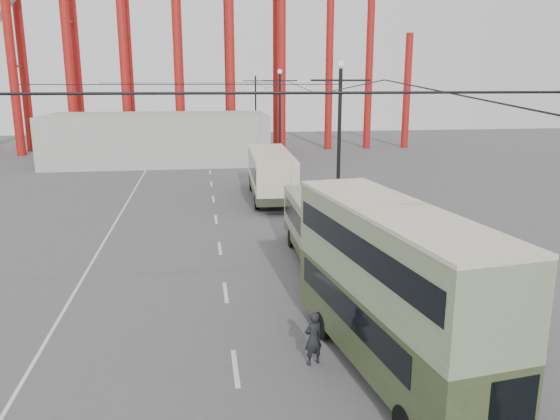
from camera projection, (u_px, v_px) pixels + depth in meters
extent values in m
cube|color=silver|center=(218.00, 232.00, 30.54)|extent=(0.15, 82.00, 0.01)
cube|color=silver|center=(325.00, 224.00, 32.40)|extent=(0.12, 120.00, 0.01)
cube|color=silver|center=(110.00, 232.00, 30.65)|extent=(0.12, 120.00, 0.01)
cylinder|color=black|center=(339.00, 152.00, 29.47)|extent=(0.20, 0.20, 9.00)
cylinder|color=black|center=(337.00, 228.00, 30.45)|extent=(0.44, 0.44, 0.50)
cube|color=black|center=(341.00, 80.00, 28.60)|extent=(3.20, 0.10, 0.10)
sphere|color=white|center=(341.00, 65.00, 28.41)|extent=(0.44, 0.44, 0.44)
cylinder|color=black|center=(280.00, 123.00, 50.65)|extent=(0.20, 0.20, 9.00)
cylinder|color=black|center=(280.00, 168.00, 51.63)|extent=(0.44, 0.44, 0.50)
cube|color=black|center=(280.00, 81.00, 49.78)|extent=(3.20, 0.10, 0.10)
sphere|color=white|center=(280.00, 72.00, 49.59)|extent=(0.44, 0.44, 0.44)
cylinder|color=black|center=(256.00, 110.00, 71.83)|extent=(0.20, 0.20, 9.00)
cylinder|color=black|center=(256.00, 143.00, 72.81)|extent=(0.44, 0.44, 0.50)
cube|color=black|center=(255.00, 81.00, 70.96)|extent=(3.20, 0.10, 0.10)
sphere|color=white|center=(255.00, 74.00, 70.77)|extent=(0.44, 0.44, 0.44)
cylinder|color=maroon|center=(13.00, 74.00, 60.16)|extent=(1.00, 1.00, 18.00)
cylinder|color=maroon|center=(24.00, 75.00, 64.01)|extent=(1.00, 1.00, 18.00)
cylinder|color=maroon|center=(66.00, 32.00, 59.97)|extent=(1.00, 1.00, 27.00)
cylinder|color=maroon|center=(74.00, 35.00, 63.82)|extent=(1.00, 1.00, 27.00)
cylinder|color=maroon|center=(330.00, 23.00, 64.83)|extent=(0.90, 0.90, 30.00)
cylinder|color=maroon|center=(369.00, 58.00, 66.45)|extent=(0.90, 0.90, 22.00)
cylinder|color=maroon|center=(407.00, 91.00, 68.08)|extent=(0.90, 0.90, 14.00)
cube|color=#ABABA6|center=(159.00, 138.00, 56.21)|extent=(22.00, 10.00, 5.00)
cube|color=#303D20|center=(389.00, 325.00, 15.50)|extent=(3.53, 9.40, 2.02)
cube|color=black|center=(390.00, 311.00, 15.41)|extent=(3.32, 7.59, 0.83)
cube|color=gray|center=(391.00, 287.00, 15.24)|extent=(3.55, 9.40, 0.28)
cube|color=gray|center=(393.00, 248.00, 14.97)|extent=(3.53, 9.40, 2.02)
cube|color=black|center=(393.00, 244.00, 14.95)|extent=(3.50, 8.86, 0.78)
cube|color=beige|center=(395.00, 210.00, 14.73)|extent=(3.55, 9.40, 0.11)
cylinder|color=black|center=(323.00, 325.00, 17.86)|extent=(0.38, 0.94, 0.92)
cylinder|color=black|center=(380.00, 318.00, 18.43)|extent=(0.38, 0.94, 0.92)
cylinder|color=black|center=(482.00, 410.00, 13.29)|extent=(0.38, 0.94, 0.92)
cube|color=gray|center=(324.00, 232.00, 24.72)|extent=(2.49, 10.10, 2.19)
cube|color=black|center=(324.00, 224.00, 24.63)|extent=(2.51, 9.00, 0.87)
cube|color=#303D20|center=(323.00, 250.00, 24.92)|extent=(2.52, 10.10, 0.46)
cube|color=gray|center=(324.00, 207.00, 24.45)|extent=(2.51, 10.10, 0.15)
cylinder|color=black|center=(292.00, 239.00, 27.59)|extent=(0.27, 0.92, 0.91)
cylinder|color=black|center=(332.00, 238.00, 27.84)|extent=(0.27, 0.92, 0.91)
cylinder|color=black|center=(314.00, 282.00, 21.77)|extent=(0.27, 0.92, 0.91)
cylinder|color=black|center=(364.00, 279.00, 22.02)|extent=(0.27, 0.92, 0.91)
cube|color=beige|center=(271.00, 173.00, 39.03)|extent=(3.12, 10.86, 2.58)
cube|color=black|center=(271.00, 167.00, 38.93)|extent=(3.11, 9.57, 1.02)
cube|color=#303D20|center=(271.00, 187.00, 39.27)|extent=(3.15, 10.86, 0.54)
cube|color=beige|center=(271.00, 153.00, 38.72)|extent=(3.14, 10.86, 0.17)
cylinder|color=black|center=(252.00, 184.00, 41.93)|extent=(0.34, 1.09, 1.08)
cylinder|color=black|center=(283.00, 184.00, 42.17)|extent=(0.34, 1.09, 1.08)
cylinder|color=black|center=(257.00, 201.00, 36.10)|extent=(0.34, 1.09, 1.08)
cylinder|color=black|center=(293.00, 200.00, 36.34)|extent=(0.34, 1.09, 1.08)
imported|color=black|center=(313.00, 338.00, 16.16)|extent=(0.71, 0.59, 1.66)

